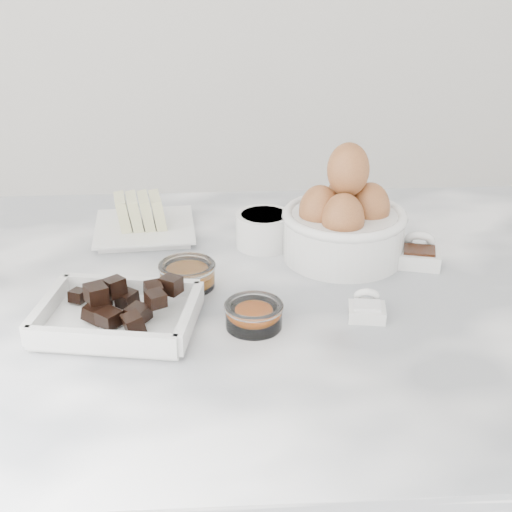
{
  "coord_description": "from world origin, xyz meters",
  "views": [
    {
      "loc": [
        -0.03,
        -0.87,
        1.41
      ],
      "look_at": [
        0.02,
        0.03,
        0.98
      ],
      "focal_mm": 50.0,
      "sensor_mm": 36.0,
      "label": 1
    }
  ],
  "objects_px": {
    "honey_bowl": "(187,274)",
    "salt_spoon": "(367,308)",
    "zest_bowl": "(254,314)",
    "sugar_ramekin": "(264,228)",
    "egg_bowl": "(344,222)",
    "chocolate_dish": "(117,311)",
    "butter_plate": "(142,220)",
    "vanilla_spoon": "(419,253)"
  },
  "relations": [
    {
      "from": "chocolate_dish",
      "to": "butter_plate",
      "type": "relative_size",
      "value": 1.27
    },
    {
      "from": "egg_bowl",
      "to": "salt_spoon",
      "type": "xyz_separation_m",
      "value": [
        0.0,
        -0.18,
        -0.05
      ]
    },
    {
      "from": "butter_plate",
      "to": "vanilla_spoon",
      "type": "height_order",
      "value": "butter_plate"
    },
    {
      "from": "honey_bowl",
      "to": "salt_spoon",
      "type": "distance_m",
      "value": 0.26
    },
    {
      "from": "sugar_ramekin",
      "to": "zest_bowl",
      "type": "distance_m",
      "value": 0.25
    },
    {
      "from": "zest_bowl",
      "to": "salt_spoon",
      "type": "bearing_deg",
      "value": 6.67
    },
    {
      "from": "zest_bowl",
      "to": "vanilla_spoon",
      "type": "relative_size",
      "value": 0.87
    },
    {
      "from": "honey_bowl",
      "to": "vanilla_spoon",
      "type": "bearing_deg",
      "value": 9.01
    },
    {
      "from": "vanilla_spoon",
      "to": "salt_spoon",
      "type": "distance_m",
      "value": 0.19
    },
    {
      "from": "sugar_ramekin",
      "to": "salt_spoon",
      "type": "height_order",
      "value": "sugar_ramekin"
    },
    {
      "from": "chocolate_dish",
      "to": "vanilla_spoon",
      "type": "distance_m",
      "value": 0.46
    },
    {
      "from": "egg_bowl",
      "to": "honey_bowl",
      "type": "xyz_separation_m",
      "value": [
        -0.23,
        -0.08,
        -0.04
      ]
    },
    {
      "from": "chocolate_dish",
      "to": "zest_bowl",
      "type": "relative_size",
      "value": 2.87
    },
    {
      "from": "butter_plate",
      "to": "zest_bowl",
      "type": "relative_size",
      "value": 2.26
    },
    {
      "from": "sugar_ramekin",
      "to": "honey_bowl",
      "type": "height_order",
      "value": "sugar_ramekin"
    },
    {
      "from": "vanilla_spoon",
      "to": "salt_spoon",
      "type": "height_order",
      "value": "vanilla_spoon"
    },
    {
      "from": "sugar_ramekin",
      "to": "salt_spoon",
      "type": "distance_m",
      "value": 0.26
    },
    {
      "from": "egg_bowl",
      "to": "chocolate_dish",
      "type": "bearing_deg",
      "value": -149.54
    },
    {
      "from": "zest_bowl",
      "to": "sugar_ramekin",
      "type": "bearing_deg",
      "value": 83.1
    },
    {
      "from": "sugar_ramekin",
      "to": "vanilla_spoon",
      "type": "xyz_separation_m",
      "value": [
        0.23,
        -0.08,
        -0.01
      ]
    },
    {
      "from": "chocolate_dish",
      "to": "sugar_ramekin",
      "type": "bearing_deg",
      "value": 49.62
    },
    {
      "from": "butter_plate",
      "to": "honey_bowl",
      "type": "relative_size",
      "value": 2.12
    },
    {
      "from": "egg_bowl",
      "to": "zest_bowl",
      "type": "bearing_deg",
      "value": -126.7
    },
    {
      "from": "sugar_ramekin",
      "to": "zest_bowl",
      "type": "bearing_deg",
      "value": -96.9
    },
    {
      "from": "butter_plate",
      "to": "salt_spoon",
      "type": "xyz_separation_m",
      "value": [
        0.31,
        -0.29,
        -0.01
      ]
    },
    {
      "from": "chocolate_dish",
      "to": "butter_plate",
      "type": "bearing_deg",
      "value": 88.78
    },
    {
      "from": "butter_plate",
      "to": "honey_bowl",
      "type": "height_order",
      "value": "butter_plate"
    },
    {
      "from": "sugar_ramekin",
      "to": "honey_bowl",
      "type": "distance_m",
      "value": 0.18
    },
    {
      "from": "vanilla_spoon",
      "to": "salt_spoon",
      "type": "bearing_deg",
      "value": -125.69
    },
    {
      "from": "egg_bowl",
      "to": "vanilla_spoon",
      "type": "height_order",
      "value": "egg_bowl"
    },
    {
      "from": "zest_bowl",
      "to": "vanilla_spoon",
      "type": "bearing_deg",
      "value": 33.38
    },
    {
      "from": "vanilla_spoon",
      "to": "egg_bowl",
      "type": "bearing_deg",
      "value": 166.4
    },
    {
      "from": "honey_bowl",
      "to": "chocolate_dish",
      "type": "bearing_deg",
      "value": -128.71
    },
    {
      "from": "sugar_ramekin",
      "to": "egg_bowl",
      "type": "xyz_separation_m",
      "value": [
        0.12,
        -0.05,
        0.03
      ]
    },
    {
      "from": "salt_spoon",
      "to": "butter_plate",
      "type": "bearing_deg",
      "value": 137.41
    },
    {
      "from": "sugar_ramekin",
      "to": "vanilla_spoon",
      "type": "bearing_deg",
      "value": -18.59
    },
    {
      "from": "egg_bowl",
      "to": "honey_bowl",
      "type": "distance_m",
      "value": 0.25
    },
    {
      "from": "butter_plate",
      "to": "sugar_ramekin",
      "type": "distance_m",
      "value": 0.2
    },
    {
      "from": "egg_bowl",
      "to": "zest_bowl",
      "type": "relative_size",
      "value": 2.47
    },
    {
      "from": "honey_bowl",
      "to": "vanilla_spoon",
      "type": "xyz_separation_m",
      "value": [
        0.35,
        0.05,
        -0.0
      ]
    },
    {
      "from": "honey_bowl",
      "to": "vanilla_spoon",
      "type": "height_order",
      "value": "vanilla_spoon"
    },
    {
      "from": "chocolate_dish",
      "to": "sugar_ramekin",
      "type": "distance_m",
      "value": 0.31
    }
  ]
}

